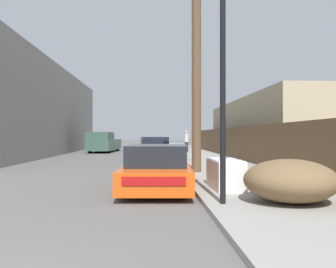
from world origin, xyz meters
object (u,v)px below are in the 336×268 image
at_px(discarded_fridge, 225,174).
at_px(utility_pole, 196,58).
at_px(parked_sports_car_red, 157,168).
at_px(brush_pile, 290,181).
at_px(pickup_truck, 103,142).
at_px(car_parked_mid, 154,150).
at_px(pedestrian, 187,141).
at_px(street_lamp, 223,74).

distance_m(discarded_fridge, utility_pole, 5.61).
height_order(parked_sports_car_red, brush_pile, parked_sports_car_red).
bearing_deg(utility_pole, discarded_fridge, -86.53).
bearing_deg(discarded_fridge, pickup_truck, 106.25).
relative_size(discarded_fridge, parked_sports_car_red, 0.36).
xyz_separation_m(discarded_fridge, brush_pile, (0.96, -1.92, 0.07)).
height_order(parked_sports_car_red, pickup_truck, pickup_truck).
bearing_deg(car_parked_mid, pedestrian, 66.27).
bearing_deg(pedestrian, street_lamp, -94.07).
height_order(discarded_fridge, car_parked_mid, car_parked_mid).
relative_size(discarded_fridge, pedestrian, 0.97).
bearing_deg(pedestrian, car_parked_mid, -109.83).
bearing_deg(pedestrian, brush_pile, -90.00).
bearing_deg(discarded_fridge, pedestrian, 86.60).
bearing_deg(pedestrian, discarded_fridge, -92.97).
relative_size(parked_sports_car_red, street_lamp, 1.04).
height_order(brush_pile, pedestrian, pedestrian).
bearing_deg(discarded_fridge, parked_sports_car_red, 156.89).
bearing_deg(street_lamp, brush_pile, 2.42).
bearing_deg(brush_pile, street_lamp, -177.58).
bearing_deg(pedestrian, parked_sports_car_red, -98.90).
height_order(discarded_fridge, brush_pile, brush_pile).
distance_m(utility_pole, street_lamp, 6.12).
bearing_deg(street_lamp, car_parked_mid, 96.06).
relative_size(car_parked_mid, pickup_truck, 0.74).
distance_m(car_parked_mid, pickup_truck, 11.24).
bearing_deg(car_parked_mid, street_lamp, -87.85).
bearing_deg(pickup_truck, car_parked_mid, 118.34).
relative_size(parked_sports_car_red, pickup_truck, 0.79).
distance_m(parked_sports_car_red, brush_pile, 3.85).
xyz_separation_m(pickup_truck, brush_pile, (7.26, -22.95, -0.33)).
bearing_deg(street_lamp, discarded_fridge, 75.90).
distance_m(discarded_fridge, parked_sports_car_red, 1.97).
height_order(utility_pole, brush_pile, utility_pole).
bearing_deg(discarded_fridge, brush_pile, -63.83).
height_order(street_lamp, pedestrian, street_lamp).
height_order(parked_sports_car_red, utility_pole, utility_pole).
bearing_deg(parked_sports_car_red, street_lamp, -61.34).
bearing_deg(street_lamp, parked_sports_car_red, 115.75).
xyz_separation_m(utility_pole, street_lamp, (-0.26, -5.87, -1.73)).
bearing_deg(car_parked_mid, pickup_truck, 109.47).
distance_m(pickup_truck, brush_pile, 24.08).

